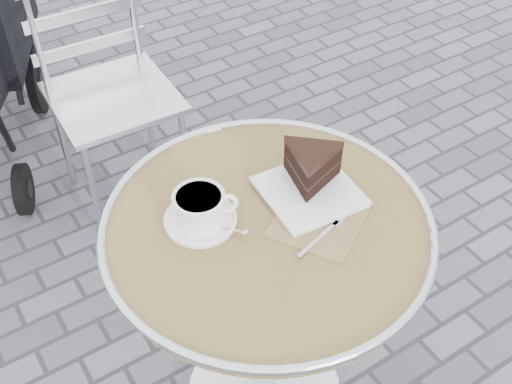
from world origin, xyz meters
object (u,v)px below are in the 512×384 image
cappuccino_set (201,210)px  cake_plate_set (311,172)px  bistro_chair (99,61)px  cafe_table (267,272)px

cappuccino_set → cake_plate_set: cake_plate_set is taller
cake_plate_set → bistro_chair: 1.06m
cafe_table → cake_plate_set: 0.26m
cappuccino_set → bistro_chair: size_ratio=0.19×
cake_plate_set → bistro_chair: (-0.11, 1.03, -0.23)m
cake_plate_set → cafe_table: bearing=-159.8°
cake_plate_set → bistro_chair: size_ratio=0.35×
cafe_table → cake_plate_set: size_ratio=2.35×
bistro_chair → cafe_table: bearing=-89.2°
cafe_table → cappuccino_set: cappuccino_set is taller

